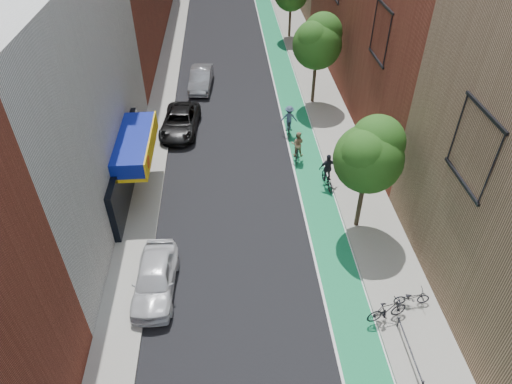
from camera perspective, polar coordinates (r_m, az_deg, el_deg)
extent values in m
cube|color=#147341|center=(37.73, 4.06, 12.40)|extent=(2.00, 68.00, 0.01)
cube|color=gray|center=(37.70, -11.51, 11.81)|extent=(2.00, 68.00, 0.15)
cube|color=gray|center=(38.11, 7.89, 12.53)|extent=(3.00, 68.00, 0.15)
cube|color=silver|center=(25.99, -26.72, 10.21)|extent=(8.00, 20.00, 12.00)
cylinder|color=#332619|center=(23.99, 12.87, -1.30)|extent=(0.24, 0.24, 3.30)
sphere|color=#214F15|center=(22.37, 13.85, 4.06)|extent=(3.36, 3.36, 3.36)
sphere|color=#214F15|center=(22.35, 14.92, 6.04)|extent=(2.64, 2.64, 2.64)
sphere|color=#214F15|center=(21.79, 13.49, 4.62)|extent=(2.40, 2.40, 2.40)
cylinder|color=#332619|center=(35.46, 7.24, 13.49)|extent=(0.24, 0.24, 3.47)
sphere|color=#214F15|center=(34.35, 7.64, 17.81)|extent=(3.53, 3.53, 3.53)
sphere|color=#214F15|center=(34.45, 8.35, 19.15)|extent=(2.77, 2.77, 2.77)
sphere|color=#214F15|center=(33.84, 7.28, 18.43)|extent=(2.52, 2.52, 2.52)
cylinder|color=#332619|center=(48.36, 4.24, 20.47)|extent=(0.24, 0.24, 3.19)
imported|color=silver|center=(21.46, -12.53, -10.50)|extent=(1.98, 4.57, 1.54)
imported|color=black|center=(32.41, -9.47, 8.65)|extent=(2.83, 5.36, 1.43)
imported|color=gray|center=(38.27, -6.90, 13.88)|extent=(2.01, 4.76, 1.53)
imported|color=black|center=(29.12, 5.15, 4.77)|extent=(0.84, 1.73, 1.00)
imported|color=#9E7F5C|center=(28.82, 5.20, 6.01)|extent=(0.94, 0.81, 1.68)
imported|color=black|center=(27.18, 8.87, 1.60)|extent=(0.87, 1.94, 0.98)
imported|color=black|center=(26.82, 8.99, 3.01)|extent=(1.09, 0.56, 1.78)
imported|color=black|center=(31.80, 4.13, 8.09)|extent=(0.71, 1.82, 1.07)
imported|color=#3E526F|center=(31.55, 4.16, 9.25)|extent=(1.19, 0.77, 1.74)
imported|color=black|center=(21.66, 18.91, -12.35)|extent=(1.60, 0.56, 0.84)
imported|color=black|center=(20.72, 16.08, -14.01)|extent=(1.93, 0.92, 1.12)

